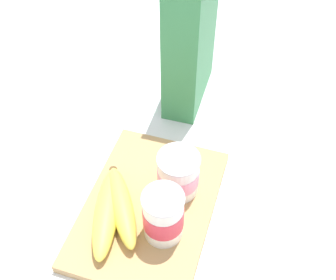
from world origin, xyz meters
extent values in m
plane|color=white|center=(0.00, 0.00, 0.00)|extent=(2.40, 2.40, 0.00)
cube|color=tan|center=(0.00, 0.00, 0.01)|extent=(0.30, 0.21, 0.02)
cube|color=#38844C|center=(-0.31, -0.02, 0.15)|extent=(0.18, 0.07, 0.29)
cylinder|color=white|center=(-0.05, 0.04, 0.06)|extent=(0.07, 0.07, 0.08)
cylinder|color=pink|center=(-0.05, 0.04, 0.06)|extent=(0.07, 0.07, 0.03)
cylinder|color=silver|center=(-0.05, 0.04, 0.10)|extent=(0.07, 0.07, 0.00)
cylinder|color=white|center=(0.04, 0.04, 0.07)|extent=(0.06, 0.06, 0.09)
cylinder|color=#DB384C|center=(0.04, 0.04, 0.07)|extent=(0.06, 0.06, 0.04)
cylinder|color=silver|center=(0.04, 0.04, 0.11)|extent=(0.07, 0.07, 0.00)
ellipsoid|color=#F1D94B|center=(0.04, -0.06, 0.04)|extent=(0.18, 0.08, 0.03)
ellipsoid|color=#F1D94B|center=(0.03, -0.04, 0.04)|extent=(0.16, 0.12, 0.04)
cylinder|color=brown|center=(-0.04, -0.08, 0.03)|extent=(0.01, 0.01, 0.02)
camera|label=1|loc=(0.38, 0.15, 0.65)|focal=46.50mm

